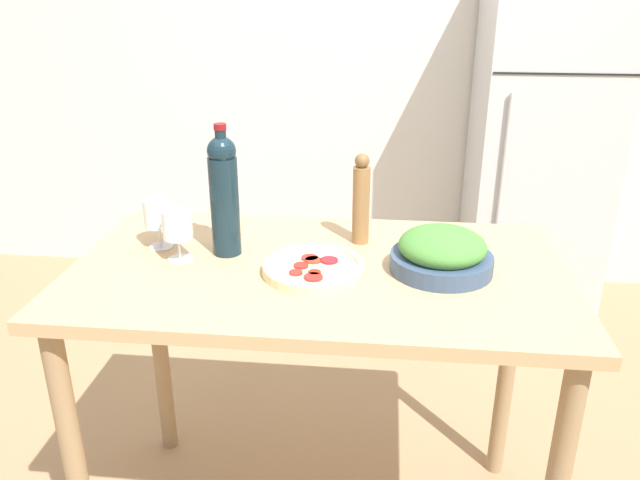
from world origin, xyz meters
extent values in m
cube|color=silver|center=(0.00, 1.97, 1.30)|extent=(6.40, 0.06, 2.60)
cube|color=#B7BCC1|center=(0.92, 1.62, 0.88)|extent=(0.63, 0.61, 1.75)
cube|color=black|center=(0.92, 1.31, 1.26)|extent=(0.62, 0.01, 0.01)
cylinder|color=#B2B2B7|center=(0.70, 1.29, 0.79)|extent=(0.02, 0.02, 0.79)
cube|color=tan|center=(0.00, 0.00, 0.90)|extent=(1.32, 0.75, 0.04)
cylinder|color=#967A55|center=(-0.60, -0.31, 0.44)|extent=(0.06, 0.06, 0.88)
cylinder|color=#967A55|center=(-0.60, 0.31, 0.44)|extent=(0.06, 0.06, 0.88)
cylinder|color=#967A55|center=(0.60, 0.31, 0.44)|extent=(0.06, 0.06, 0.88)
cylinder|color=#142833|center=(-0.26, 0.06, 1.06)|extent=(0.08, 0.08, 0.27)
sphere|color=#142833|center=(-0.26, 0.06, 1.21)|extent=(0.08, 0.08, 0.08)
cylinder|color=#142833|center=(-0.26, 0.06, 1.24)|extent=(0.03, 0.03, 0.06)
cylinder|color=maroon|center=(-0.26, 0.06, 1.28)|extent=(0.03, 0.03, 0.02)
cylinder|color=silver|center=(-0.38, 0.00, 0.92)|extent=(0.07, 0.07, 0.00)
cylinder|color=silver|center=(-0.38, 0.00, 0.95)|extent=(0.01, 0.01, 0.06)
cylinder|color=white|center=(-0.38, 0.00, 1.02)|extent=(0.08, 0.08, 0.08)
cylinder|color=maroon|center=(-0.38, 0.00, 1.00)|extent=(0.07, 0.07, 0.03)
cylinder|color=silver|center=(-0.46, 0.08, 0.92)|extent=(0.07, 0.07, 0.00)
cylinder|color=silver|center=(-0.46, 0.08, 0.95)|extent=(0.01, 0.01, 0.06)
cylinder|color=white|center=(-0.46, 0.08, 1.02)|extent=(0.08, 0.08, 0.08)
cylinder|color=maroon|center=(-0.46, 0.08, 0.99)|extent=(0.07, 0.07, 0.02)
cylinder|color=olive|center=(0.10, 0.18, 1.03)|extent=(0.05, 0.05, 0.23)
sphere|color=brown|center=(0.10, 0.18, 1.16)|extent=(0.04, 0.04, 0.04)
cylinder|color=#384C6B|center=(0.32, 0.01, 0.94)|extent=(0.27, 0.27, 0.05)
ellipsoid|color=#478438|center=(0.32, 0.01, 0.99)|extent=(0.23, 0.23, 0.09)
cylinder|color=beige|center=(-0.01, -0.04, 0.93)|extent=(0.27, 0.27, 0.02)
torus|color=beige|center=(-0.01, -0.04, 0.94)|extent=(0.27, 0.27, 0.02)
cylinder|color=red|center=(0.00, -0.12, 0.94)|extent=(0.05, 0.05, 0.01)
cylinder|color=red|center=(-0.02, 0.00, 0.94)|extent=(0.05, 0.05, 0.01)
cylinder|color=red|center=(-0.05, -0.09, 0.94)|extent=(0.03, 0.03, 0.01)
cylinder|color=red|center=(-0.04, -0.05, 0.94)|extent=(0.04, 0.04, 0.01)
cylinder|color=red|center=(0.00, -0.09, 0.94)|extent=(0.03, 0.03, 0.01)
cylinder|color=red|center=(0.03, -0.01, 0.94)|extent=(0.05, 0.05, 0.01)
cylinder|color=red|center=(-0.01, -0.01, 0.94)|extent=(0.04, 0.04, 0.01)
camera|label=1|loc=(0.17, -1.51, 1.62)|focal=35.00mm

